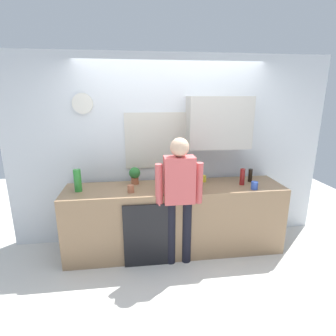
% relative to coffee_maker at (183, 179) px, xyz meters
% --- Properties ---
extents(ground_plane, '(8.00, 8.00, 0.00)m').
position_rel_coffee_maker_xyz_m(ground_plane, '(-0.08, -0.17, -1.06)').
color(ground_plane, silver).
extents(kitchen_counter, '(2.85, 0.64, 0.91)m').
position_rel_coffee_maker_xyz_m(kitchen_counter, '(-0.08, 0.13, -0.60)').
color(kitchen_counter, '#937251').
rests_on(kitchen_counter, ground_plane).
extents(dishwasher_panel, '(0.56, 0.02, 0.82)m').
position_rel_coffee_maker_xyz_m(dishwasher_panel, '(-0.47, -0.20, -0.65)').
color(dishwasher_panel, black).
rests_on(dishwasher_panel, ground_plane).
extents(back_wall_assembly, '(4.45, 0.42, 2.60)m').
position_rel_coffee_maker_xyz_m(back_wall_assembly, '(0.00, 0.53, 0.30)').
color(back_wall_assembly, silver).
rests_on(back_wall_assembly, ground_plane).
extents(coffee_maker, '(0.20, 0.20, 0.33)m').
position_rel_coffee_maker_xyz_m(coffee_maker, '(0.00, 0.00, 0.00)').
color(coffee_maker, black).
rests_on(coffee_maker, kitchen_counter).
extents(bottle_red_vinegar, '(0.06, 0.06, 0.22)m').
position_rel_coffee_maker_xyz_m(bottle_red_vinegar, '(0.82, 0.10, -0.04)').
color(bottle_red_vinegar, maroon).
rests_on(bottle_red_vinegar, kitchen_counter).
extents(bottle_green_wine, '(0.07, 0.07, 0.30)m').
position_rel_coffee_maker_xyz_m(bottle_green_wine, '(-0.17, 0.17, 0.00)').
color(bottle_green_wine, '#195923').
rests_on(bottle_green_wine, kitchen_counter).
extents(bottle_dark_sauce, '(0.06, 0.06, 0.18)m').
position_rel_coffee_maker_xyz_m(bottle_dark_sauce, '(0.98, 0.21, -0.06)').
color(bottle_dark_sauce, black).
rests_on(bottle_dark_sauce, kitchen_counter).
extents(bottle_clear_soda, '(0.09, 0.09, 0.28)m').
position_rel_coffee_maker_xyz_m(bottle_clear_soda, '(-1.29, 0.13, -0.01)').
color(bottle_clear_soda, '#2D8C33').
rests_on(bottle_clear_soda, kitchen_counter).
extents(cup_terracotta_mug, '(0.08, 0.08, 0.09)m').
position_rel_coffee_maker_xyz_m(cup_terracotta_mug, '(-0.65, 0.00, -0.10)').
color(cup_terracotta_mug, '#B26647').
rests_on(cup_terracotta_mug, kitchen_counter).
extents(cup_blue_mug, '(0.08, 0.08, 0.10)m').
position_rel_coffee_maker_xyz_m(cup_blue_mug, '(0.91, -0.09, -0.10)').
color(cup_blue_mug, '#3351B2').
rests_on(cup_blue_mug, kitchen_counter).
extents(cup_yellow_cup, '(0.07, 0.07, 0.08)m').
position_rel_coffee_maker_xyz_m(cup_yellow_cup, '(0.35, 0.29, -0.10)').
color(cup_yellow_cup, yellow).
rests_on(cup_yellow_cup, kitchen_counter).
extents(mixing_bowl, '(0.22, 0.22, 0.08)m').
position_rel_coffee_maker_xyz_m(mixing_bowl, '(0.13, 0.25, -0.11)').
color(mixing_bowl, white).
rests_on(mixing_bowl, kitchen_counter).
extents(potted_plant, '(0.15, 0.15, 0.23)m').
position_rel_coffee_maker_xyz_m(potted_plant, '(-0.59, 0.32, -0.01)').
color(potted_plant, '#9E5638').
rests_on(potted_plant, kitchen_counter).
extents(person_at_sink, '(0.57, 0.22, 1.60)m').
position_rel_coffee_maker_xyz_m(person_at_sink, '(-0.08, -0.17, -0.11)').
color(person_at_sink, black).
rests_on(person_at_sink, ground_plane).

